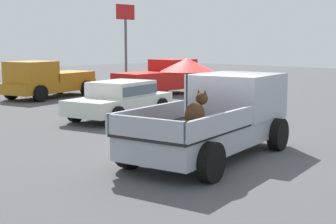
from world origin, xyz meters
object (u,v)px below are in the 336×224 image
pickup_truck_main (219,115)px  motel_sign (126,29)px  pickup_truck_red (160,78)px  parked_sedan_far (121,98)px  pickup_truck_far (47,80)px

pickup_truck_main → motel_sign: motel_sign is taller
pickup_truck_red → parked_sedan_far: bearing=-146.7°
pickup_truck_main → pickup_truck_red: size_ratio=1.09×
pickup_truck_main → parked_sedan_far: pickup_truck_main is taller
pickup_truck_far → parked_sedan_far: size_ratio=1.11×
parked_sedan_far → motel_sign: (9.04, 9.85, 2.75)m
pickup_truck_main → motel_sign: bearing=45.2°
pickup_truck_main → pickup_truck_far: (4.02, 13.61, -0.09)m
pickup_truck_red → pickup_truck_far: (-4.73, 3.04, 0.00)m
pickup_truck_red → motel_sign: motel_sign is taller
motel_sign → parked_sedan_far: bearing=-132.5°
pickup_truck_far → parked_sedan_far: (-1.91, -7.61, -0.13)m
pickup_truck_far → parked_sedan_far: 7.85m
pickup_truck_main → pickup_truck_far: size_ratio=1.04×
pickup_truck_far → motel_sign: 7.92m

